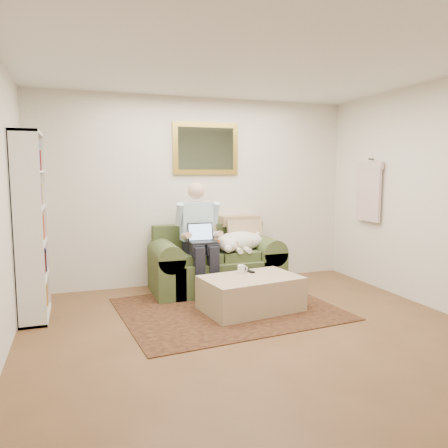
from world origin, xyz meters
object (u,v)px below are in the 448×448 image
sofa (216,268)px  laptop (202,237)px  bookshelf (31,226)px  seated_man (200,239)px  sleeping_dog (239,241)px  coffee_mug (241,269)px  ottoman (251,294)px

sofa → laptop: size_ratio=5.15×
sofa → bookshelf: bookshelf is taller
sofa → seated_man: bearing=-148.5°
sofa → sleeping_dog: (0.31, -0.09, 0.36)m
seated_man → coffee_mug: seated_man is taller
ottoman → bookshelf: bookshelf is taller
laptop → bookshelf: bookshelf is taller
ottoman → coffee_mug: coffee_mug is taller
sofa → seated_man: seated_man is taller
seated_man → coffee_mug: 0.77m
sofa → coffee_mug: (0.06, -0.81, 0.15)m
laptop → sleeping_dog: size_ratio=0.47×
laptop → ottoman: size_ratio=0.31×
sleeping_dog → ottoman: sleeping_dog is taller
coffee_mug → seated_man: bearing=115.7°
laptop → bookshelf: (-1.96, -0.21, 0.24)m
sofa → bookshelf: size_ratio=0.86×
coffee_mug → bookshelf: 2.37m
laptop → ottoman: laptop is taller
sleeping_dog → ottoman: bearing=-102.7°
laptop → ottoman: (0.36, -0.76, -0.56)m
coffee_mug → laptop: bearing=118.2°
sleeping_dog → bookshelf: 2.57m
coffee_mug → bookshelf: size_ratio=0.05×
sofa → coffee_mug: 0.82m
seated_man → sofa: bearing=31.5°
sleeping_dog → coffee_mug: 0.79m
sleeping_dog → coffee_mug: bearing=-109.3°
laptop → coffee_mug: bearing=-61.8°
ottoman → coffee_mug: size_ratio=10.83×
seated_man → bookshelf: bookshelf is taller
sleeping_dog → coffee_mug: (-0.25, -0.72, -0.21)m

